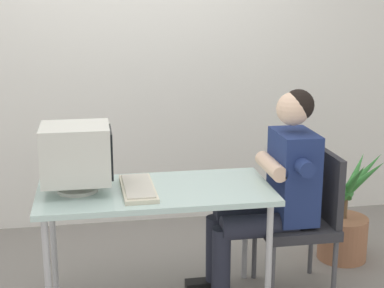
{
  "coord_description": "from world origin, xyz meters",
  "views": [
    {
      "loc": [
        -0.33,
        -3.09,
        1.78
      ],
      "look_at": [
        0.21,
        0.0,
        0.97
      ],
      "focal_mm": 54.84,
      "sensor_mm": 36.0,
      "label": 1
    }
  ],
  "objects_px": {
    "person_seated": "(273,188)",
    "potted_plant": "(344,216)",
    "keyboard": "(138,188)",
    "desk": "(156,199)",
    "crt_monitor": "(77,154)",
    "office_chair": "(305,215)"
  },
  "relations": [
    {
      "from": "desk",
      "to": "keyboard",
      "type": "height_order",
      "value": "keyboard"
    },
    {
      "from": "person_seated",
      "to": "potted_plant",
      "type": "distance_m",
      "value": 0.81
    },
    {
      "from": "keyboard",
      "to": "potted_plant",
      "type": "height_order",
      "value": "potted_plant"
    },
    {
      "from": "crt_monitor",
      "to": "person_seated",
      "type": "distance_m",
      "value": 1.16
    },
    {
      "from": "person_seated",
      "to": "desk",
      "type": "bearing_deg",
      "value": -176.03
    },
    {
      "from": "keyboard",
      "to": "crt_monitor",
      "type": "bearing_deg",
      "value": 172.27
    },
    {
      "from": "keyboard",
      "to": "desk",
      "type": "bearing_deg",
      "value": 6.07
    },
    {
      "from": "office_chair",
      "to": "person_seated",
      "type": "relative_size",
      "value": 0.69
    },
    {
      "from": "crt_monitor",
      "to": "keyboard",
      "type": "relative_size",
      "value": 0.8
    },
    {
      "from": "office_chair",
      "to": "potted_plant",
      "type": "distance_m",
      "value": 0.59
    },
    {
      "from": "potted_plant",
      "to": "keyboard",
      "type": "bearing_deg",
      "value": -163.28
    },
    {
      "from": "office_chair",
      "to": "desk",
      "type": "bearing_deg",
      "value": -176.93
    },
    {
      "from": "desk",
      "to": "crt_monitor",
      "type": "relative_size",
      "value": 3.44
    },
    {
      "from": "crt_monitor",
      "to": "potted_plant",
      "type": "relative_size",
      "value": 0.49
    },
    {
      "from": "keyboard",
      "to": "person_seated",
      "type": "bearing_deg",
      "value": 4.23
    },
    {
      "from": "person_seated",
      "to": "keyboard",
      "type": "bearing_deg",
      "value": -175.77
    },
    {
      "from": "desk",
      "to": "office_chair",
      "type": "xyz_separation_m",
      "value": [
        0.91,
        0.05,
        -0.17
      ]
    },
    {
      "from": "person_seated",
      "to": "potted_plant",
      "type": "xyz_separation_m",
      "value": [
        0.63,
        0.37,
        -0.36
      ]
    },
    {
      "from": "desk",
      "to": "keyboard",
      "type": "distance_m",
      "value": 0.12
    },
    {
      "from": "potted_plant",
      "to": "person_seated",
      "type": "bearing_deg",
      "value": -149.51
    },
    {
      "from": "crt_monitor",
      "to": "person_seated",
      "type": "height_order",
      "value": "person_seated"
    },
    {
      "from": "keyboard",
      "to": "potted_plant",
      "type": "xyz_separation_m",
      "value": [
        1.43,
        0.43,
        -0.43
      ]
    }
  ]
}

